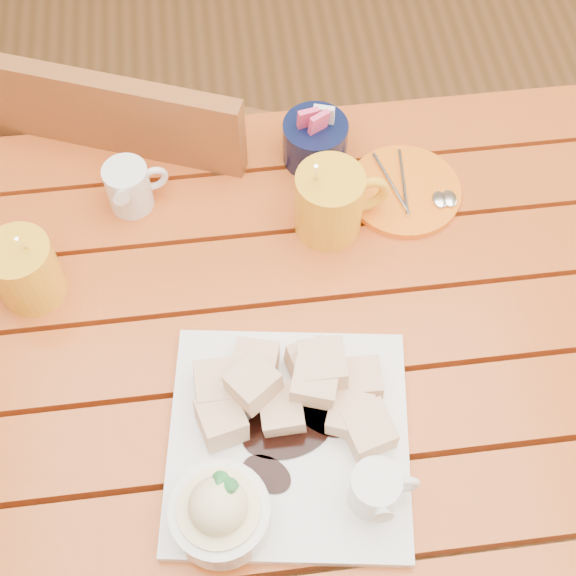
{
  "coord_description": "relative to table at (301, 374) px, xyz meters",
  "views": [
    {
      "loc": [
        -0.08,
        -0.47,
        1.67
      ],
      "look_at": [
        -0.01,
        0.04,
        0.82
      ],
      "focal_mm": 50.0,
      "sensor_mm": 36.0,
      "label": 1
    }
  ],
  "objects": [
    {
      "name": "dessert_plate",
      "position": [
        -0.05,
        -0.15,
        0.14
      ],
      "size": [
        0.32,
        0.32,
        0.11
      ],
      "rotation": [
        0.0,
        0.0,
        -0.15
      ],
      "color": "white",
      "rests_on": "table"
    },
    {
      "name": "table",
      "position": [
        0.0,
        0.0,
        0.0
      ],
      "size": [
        1.2,
        0.79,
        0.75
      ],
      "color": "#9C2C14",
      "rests_on": "ground"
    },
    {
      "name": "ground",
      "position": [
        0.0,
        -0.0,
        -0.64
      ],
      "size": [
        5.0,
        5.0,
        0.0
      ],
      "primitive_type": "plane",
      "color": "brown",
      "rests_on": "ground"
    },
    {
      "name": "chair_far",
      "position": [
        -0.2,
        0.46,
        -0.15
      ],
      "size": [
        0.54,
        0.54,
        0.88
      ],
      "rotation": [
        0.0,
        0.0,
        2.77
      ],
      "color": "brown",
      "rests_on": "ground"
    },
    {
      "name": "cream_pitcher",
      "position": [
        -0.21,
        0.25,
        0.15
      ],
      "size": [
        0.09,
        0.08,
        0.08
      ],
      "rotation": [
        0.0,
        0.0,
        0.26
      ],
      "color": "white",
      "rests_on": "table"
    },
    {
      "name": "coffee_mug_left",
      "position": [
        -0.35,
        0.12,
        0.16
      ],
      "size": [
        0.12,
        0.09,
        0.14
      ],
      "rotation": [
        0.0,
        0.0,
        -0.31
      ],
      "color": "#F5AA1E",
      "rests_on": "table"
    },
    {
      "name": "coffee_mug_right",
      "position": [
        0.06,
        0.18,
        0.16
      ],
      "size": [
        0.13,
        0.09,
        0.16
      ],
      "rotation": [
        0.0,
        0.0,
        0.15
      ],
      "color": "#F5AA1E",
      "rests_on": "table"
    },
    {
      "name": "orange_saucer",
      "position": [
        0.18,
        0.22,
        0.11
      ],
      "size": [
        0.16,
        0.16,
        0.02
      ],
      "rotation": [
        0.0,
        0.0,
        0.06
      ],
      "color": "orange",
      "rests_on": "table"
    },
    {
      "name": "sugar_caddy",
      "position": [
        0.06,
        0.3,
        0.14
      ],
      "size": [
        0.09,
        0.09,
        0.1
      ],
      "color": "black",
      "rests_on": "table"
    }
  ]
}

